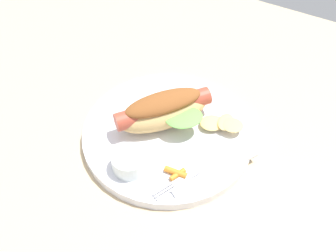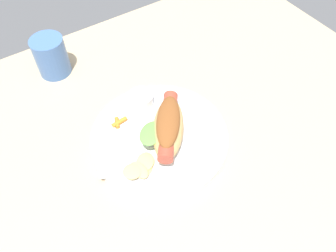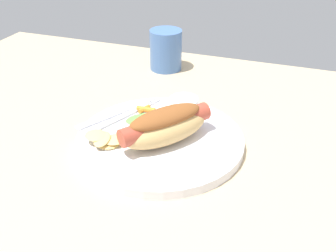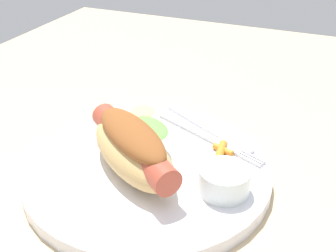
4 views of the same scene
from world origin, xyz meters
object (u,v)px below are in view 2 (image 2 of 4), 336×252
at_px(plate, 159,137).
at_px(drinking_cup, 51,56).
at_px(knife, 105,145).
at_px(carrot_garnish, 119,122).
at_px(hot_dog, 168,126).
at_px(sauce_ramekin, 141,99).
at_px(chips_pile, 140,168).
at_px(fork, 113,138).

bearing_deg(plate, drinking_cup, 108.10).
relative_size(knife, carrot_garnish, 4.26).
xyz_separation_m(hot_dog, sauce_ramekin, (-0.00, 0.10, -0.02)).
bearing_deg(drinking_cup, chips_pile, -85.55).
relative_size(carrot_garnish, drinking_cup, 0.38).
distance_m(plate, fork, 0.09).
height_order(knife, carrot_garnish, carrot_garnish).
distance_m(hot_dog, fork, 0.11).
distance_m(plate, carrot_garnish, 0.09).
relative_size(knife, drinking_cup, 1.61).
xyz_separation_m(chips_pile, carrot_garnish, (0.02, 0.12, -0.00)).
bearing_deg(plate, chips_pile, -145.57).
distance_m(plate, drinking_cup, 0.33).
distance_m(sauce_ramekin, knife, 0.13).
relative_size(hot_dog, chips_pile, 2.04).
xyz_separation_m(carrot_garnish, drinking_cup, (-0.05, 0.24, 0.03)).
height_order(hot_dog, sauce_ramekin, hot_dog).
distance_m(hot_dog, carrot_garnish, 0.11).
height_order(fork, carrot_garnish, carrot_garnish).
relative_size(chips_pile, carrot_garnish, 2.17).
height_order(knife, drinking_cup, drinking_cup).
height_order(fork, chips_pile, chips_pile).
bearing_deg(carrot_garnish, plate, -51.98).
bearing_deg(carrot_garnish, hot_dog, -49.83).
height_order(fork, drinking_cup, drinking_cup).
bearing_deg(hot_dog, chips_pile, 151.54).
height_order(plate, sauce_ramekin, sauce_ramekin).
height_order(knife, chips_pile, chips_pile).
bearing_deg(knife, plate, -79.85).
bearing_deg(sauce_ramekin, hot_dog, -89.15).
bearing_deg(hot_dog, plate, 88.46).
relative_size(hot_dog, knife, 1.04).
height_order(chips_pile, drinking_cup, drinking_cup).
xyz_separation_m(hot_dog, drinking_cup, (-0.11, 0.32, 0.00)).
xyz_separation_m(knife, carrot_garnish, (0.05, 0.03, 0.00)).
bearing_deg(knife, carrot_garnish, -26.13).
relative_size(plate, drinking_cup, 2.99).
xyz_separation_m(plate, fork, (-0.08, 0.04, 0.01)).
distance_m(knife, chips_pile, 0.09).
height_order(hot_dog, fork, hot_dog).
bearing_deg(chips_pile, fork, 95.85).
xyz_separation_m(fork, carrot_garnish, (0.03, 0.03, 0.00)).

